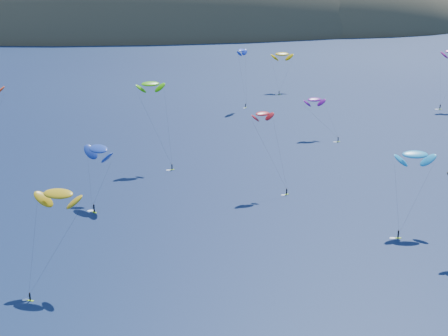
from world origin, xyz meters
name	(u,v)px	position (x,y,z in m)	size (l,w,h in m)	color
island	(172,37)	(39.40, 562.36, -10.74)	(730.00, 300.00, 210.00)	#3D3526
kitesurfer_2	(58,194)	(-24.10, 45.62, 16.95)	(11.11, 12.58, 19.49)	#A3E819
kitesurfer_3	(150,84)	(-3.25, 116.51, 24.00)	(10.15, 11.44, 26.36)	#A3E819
kitesurfer_4	(242,50)	(38.14, 189.36, 23.73)	(7.11, 8.09, 25.88)	#A3E819
kitesurfer_5	(415,155)	(52.65, 59.40, 16.64)	(11.44, 10.53, 19.18)	#A3E819
kitesurfer_6	(315,100)	(53.94, 138.37, 12.95)	(10.76, 11.42, 15.13)	#A3E819
kitesurfer_9	(263,114)	(24.23, 88.85, 20.30)	(9.45, 9.11, 22.14)	#A3E819
kitesurfer_10	(98,149)	(-18.10, 86.35, 13.59)	(9.83, 14.70, 16.47)	#A3E819
kitesurfer_11	(282,54)	(64.10, 223.10, 17.16)	(10.32, 13.57, 20.06)	#A3E819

